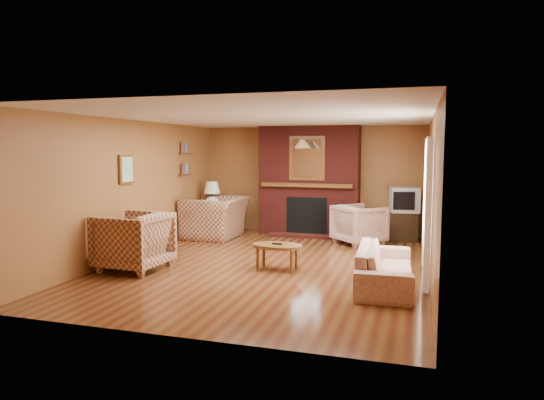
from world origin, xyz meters
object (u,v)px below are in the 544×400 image
(table_lamp, at_px, (212,194))
(fireplace, at_px, (309,181))
(floral_armchair, at_px, (359,224))
(side_table, at_px, (212,221))
(floral_sofa, at_px, (385,266))
(crt_tv, at_px, (404,199))
(plaid_loveseat, at_px, (216,217))
(plaid_armchair, at_px, (133,241))
(tv_stand, at_px, (404,226))
(coffee_table, at_px, (277,248))

(table_lamp, bearing_deg, fireplace, 14.29)
(floral_armchair, height_order, side_table, floral_armchair)
(floral_sofa, height_order, side_table, side_table)
(fireplace, bearing_deg, side_table, -165.71)
(fireplace, relative_size, crt_tv, 3.71)
(table_lamp, bearing_deg, plaid_loveseat, -57.48)
(plaid_armchair, bearing_deg, floral_sofa, 97.01)
(fireplace, height_order, side_table, fireplace)
(plaid_armchair, height_order, tv_stand, plaid_armchair)
(plaid_loveseat, bearing_deg, fireplace, 116.47)
(plaid_loveseat, xyz_separation_m, tv_stand, (3.90, 0.74, -0.13))
(plaid_loveseat, bearing_deg, coffee_table, 41.04)
(fireplace, xyz_separation_m, table_lamp, (-2.10, -0.53, -0.28))
(floral_sofa, bearing_deg, plaid_loveseat, 50.74)
(plaid_armchair, xyz_separation_m, floral_sofa, (3.85, 0.22, -0.18))
(floral_sofa, relative_size, table_lamp, 3.07)
(side_table, relative_size, crt_tv, 0.87)
(plaid_loveseat, distance_m, coffee_table, 3.14)
(floral_sofa, xyz_separation_m, side_table, (-4.00, 3.18, 0.01))
(coffee_table, bearing_deg, plaid_loveseat, 131.18)
(plaid_loveseat, xyz_separation_m, floral_armchair, (3.06, 0.12, -0.04))
(coffee_table, distance_m, side_table, 3.60)
(side_table, xyz_separation_m, tv_stand, (4.15, 0.35, 0.02))
(plaid_armchair, bearing_deg, side_table, -173.78)
(coffee_table, bearing_deg, plaid_armchair, -163.42)
(floral_sofa, relative_size, tv_stand, 3.10)
(side_table, distance_m, tv_stand, 4.16)
(fireplace, bearing_deg, plaid_loveseat, -153.39)
(crt_tv, bearing_deg, fireplace, 174.70)
(floral_sofa, distance_m, table_lamp, 5.15)
(tv_stand, distance_m, crt_tv, 0.56)
(plaid_loveseat, bearing_deg, table_lamp, -147.62)
(fireplace, relative_size, tv_stand, 3.97)
(coffee_table, bearing_deg, crt_tv, 59.41)
(fireplace, xyz_separation_m, floral_armchair, (1.21, -0.80, -0.79))
(tv_stand, bearing_deg, table_lamp, -178.60)
(side_table, bearing_deg, table_lamp, -45.00)
(coffee_table, distance_m, crt_tv, 3.64)
(crt_tv, bearing_deg, plaid_armchair, -136.89)
(fireplace, distance_m, side_table, 2.35)
(floral_armchair, bearing_deg, fireplace, 12.12)
(plaid_loveseat, bearing_deg, side_table, -147.62)
(plaid_loveseat, distance_m, side_table, 0.49)
(floral_sofa, distance_m, floral_armchair, 2.99)
(plaid_armchair, bearing_deg, table_lamp, -173.78)
(side_table, relative_size, tv_stand, 0.93)
(floral_armchair, distance_m, side_table, 3.32)
(fireplace, bearing_deg, floral_armchair, -33.56)
(plaid_loveseat, relative_size, coffee_table, 1.63)
(floral_armchair, relative_size, coffee_table, 1.07)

